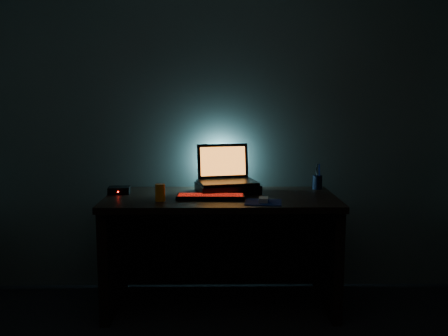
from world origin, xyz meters
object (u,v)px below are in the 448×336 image
laptop (226,174)px  juice_glass (160,192)px  pen_cup (317,182)px  keyboard (211,197)px  router (119,190)px  mouse (263,200)px

laptop → juice_glass: bearing=-153.9°
pen_cup → juice_glass: juice_glass is taller
keyboard → router: (-0.61, 0.17, 0.01)m
laptop → router: bearing=174.4°
laptop → keyboard: laptop is taller
mouse → laptop: bearing=127.3°
laptop → mouse: 0.46m
pen_cup → router: bearing=-173.2°
keyboard → pen_cup: 0.82m
pen_cup → juice_glass: bearing=-159.1°
keyboard → juice_glass: size_ratio=4.07×
mouse → juice_glass: bearing=-177.7°
keyboard → juice_glass: (-0.31, -0.07, 0.04)m
router → laptop: bearing=2.9°
laptop → juice_glass: (-0.41, -0.33, -0.07)m
mouse → pen_cup: 0.62m
pen_cup → router: 1.37m
mouse → juice_glass: juice_glass is taller
juice_glass → router: (-0.30, 0.24, -0.03)m
router → juice_glass: bearing=-43.1°
mouse → juice_glass: 0.64m
laptop → juice_glass: laptop is taller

